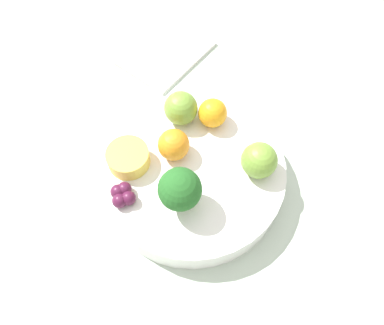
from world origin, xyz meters
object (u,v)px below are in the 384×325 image
at_px(apple_green, 181,108).
at_px(orange_back, 174,145).
at_px(apple_red, 259,160).
at_px(small_cup, 128,158).
at_px(bowl, 192,174).
at_px(grape_cluster, 123,195).
at_px(broccoli, 180,190).
at_px(orange_front, 216,114).
at_px(napkin, 165,53).

height_order(apple_green, orange_back, apple_green).
bearing_deg(apple_red, small_cup, -72.22).
xyz_separation_m(apple_red, small_cup, (0.05, -0.15, -0.01)).
height_order(bowl, grape_cluster, grape_cluster).
bearing_deg(broccoli, orange_front, -179.34).
bearing_deg(broccoli, bowl, -173.80).
bearing_deg(orange_back, napkin, -153.04).
bearing_deg(napkin, grape_cluster, 13.52).
bearing_deg(orange_front, broccoli, 0.66).
height_order(bowl, small_cup, small_cup).
bearing_deg(bowl, orange_back, -109.45).
xyz_separation_m(bowl, grape_cluster, (0.07, -0.06, 0.03)).
xyz_separation_m(small_cup, napkin, (-0.23, -0.05, -0.05)).
relative_size(orange_front, grape_cluster, 1.15).
relative_size(apple_red, orange_front, 1.16).
distance_m(small_cup, napkin, 0.24).
bearing_deg(bowl, napkin, -148.07).
relative_size(apple_green, orange_back, 1.11).
bearing_deg(apple_red, apple_green, -108.08).
height_order(orange_front, grape_cluster, orange_front).
distance_m(broccoli, grape_cluster, 0.08).
xyz_separation_m(bowl, napkin, (-0.21, -0.13, -0.02)).
relative_size(bowl, napkin, 1.43).
relative_size(apple_red, small_cup, 0.84).
relative_size(broccoli, apple_red, 1.42).
relative_size(apple_green, grape_cluster, 1.33).
bearing_deg(apple_green, bowl, 32.36).
height_order(apple_green, grape_cluster, apple_green).
bearing_deg(bowl, small_cup, -73.01).
relative_size(broccoli, orange_back, 1.59).
xyz_separation_m(orange_front, small_cup, (0.10, -0.08, -0.01)).
relative_size(orange_front, napkin, 0.23).
bearing_deg(bowl, grape_cluster, -40.94).
height_order(apple_green, orange_front, apple_green).
height_order(orange_back, napkin, orange_back).
bearing_deg(bowl, apple_red, 108.56).
distance_m(orange_front, orange_back, 0.07).
distance_m(apple_red, grape_cluster, 0.17).
bearing_deg(napkin, broccoli, 27.46).
xyz_separation_m(broccoli, napkin, (-0.26, -0.13, -0.08)).
xyz_separation_m(orange_front, grape_cluster, (0.15, -0.07, -0.01)).
bearing_deg(apple_green, orange_back, 12.75).
relative_size(bowl, grape_cluster, 7.11).
height_order(orange_front, orange_back, orange_back).
bearing_deg(broccoli, apple_green, -158.18).
bearing_deg(bowl, apple_green, -147.64).
bearing_deg(napkin, apple_red, 48.90).
bearing_deg(grape_cluster, orange_front, 155.72).
relative_size(apple_green, small_cup, 0.84).
bearing_deg(apple_green, apple_red, 71.92).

